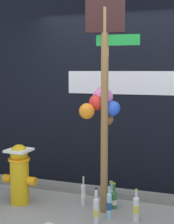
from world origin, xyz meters
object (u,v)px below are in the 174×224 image
bottle_3 (96,209)px  memorial_post (103,91)px  bottle_5 (83,194)px  bottle_0 (109,205)px  bottle_1 (136,208)px  bottle_2 (114,199)px  fire_hydrant (19,173)px  bottle_4 (111,196)px

bottle_3 → memorial_post: bearing=95.7°
memorial_post → bottle_5: (-0.27, 0.06, -1.31)m
bottle_0 → bottle_1: bearing=7.9°
bottle_1 → bottle_2: bottle_1 is taller
fire_hydrant → bottle_5: (0.79, 0.20, -0.26)m
bottle_1 → bottle_4: 0.52m
bottle_0 → fire_hydrant: bearing=176.5°
bottle_1 → bottle_4: bottle_1 is taller
bottle_1 → bottle_5: size_ratio=0.99×
bottle_2 → bottle_3: bottle_3 is taller
fire_hydrant → bottle_3: bearing=-11.4°
bottle_2 → bottle_3: (-0.09, -0.45, 0.04)m
memorial_post → bottle_0: memorial_post is taller
memorial_post → bottle_4: 1.35m
bottle_2 → bottle_4: bearing=125.7°
memorial_post → bottle_3: memorial_post is taller
bottle_3 → bottle_4: bearing=87.0°
bottle_2 → bottle_3: size_ratio=0.81×
bottle_0 → bottle_4: bottle_0 is taller
memorial_post → bottle_2: size_ratio=7.64×
bottle_4 → bottle_5: 0.35m
fire_hydrant → bottle_4: 1.20m
bottle_2 → bottle_4: bottle_2 is taller
fire_hydrant → memorial_post: bearing=7.5°
bottle_0 → bottle_3: bearing=-126.9°
bottle_1 → bottle_5: bottle_5 is taller
bottle_3 → bottle_1: bearing=24.5°
fire_hydrant → bottle_4: bearing=15.7°
bottle_1 → bottle_0: bearing=-172.1°
bottle_4 → bottle_2: bearing=-54.3°
bottle_1 → bottle_3: 0.45m
bottle_3 → bottle_5: bottle_3 is taller
fire_hydrant → bottle_4: (1.12, 0.32, -0.28)m
bottle_0 → bottle_1: size_ratio=1.09×
bottle_4 → bottle_5: bearing=-160.3°
memorial_post → bottle_1: memorial_post is taller
memorial_post → bottle_4: (0.06, 0.17, -1.33)m
bottle_0 → bottle_1: (0.30, 0.04, -0.01)m
memorial_post → bottle_4: memorial_post is taller
memorial_post → bottle_1: (0.45, -0.17, -1.31)m
bottle_0 → bottle_4: (-0.08, 0.39, -0.04)m
memorial_post → bottle_1: size_ratio=6.65×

